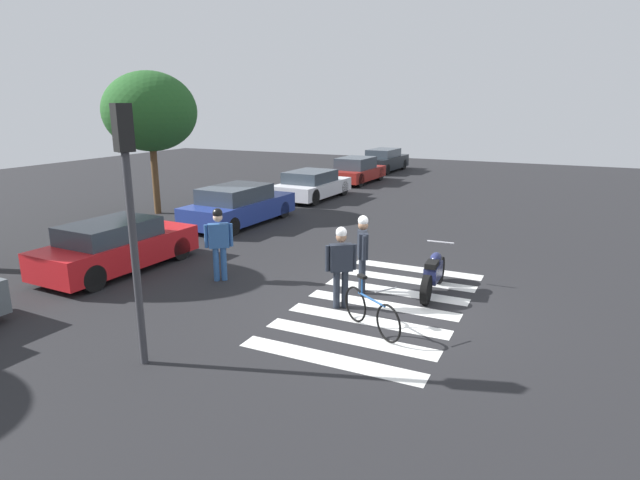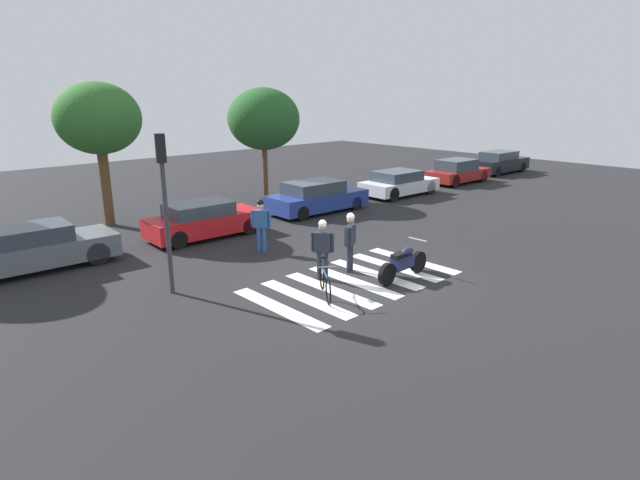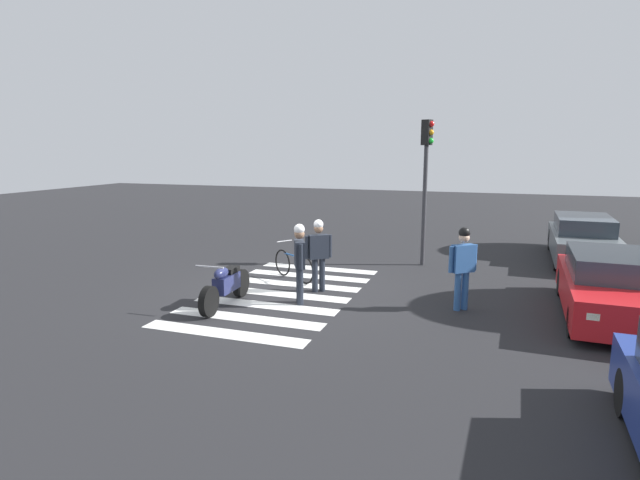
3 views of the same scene
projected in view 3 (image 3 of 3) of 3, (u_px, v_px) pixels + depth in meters
The scene contains 10 objects.
ground_plane at pixel (281, 294), 11.85m from camera, with size 60.00×60.00×0.00m, color #232326.
police_motorcycle at pixel (226, 285), 10.91m from camera, with size 2.13×0.62×1.04m.
leaning_bicycle at pixel (294, 265), 13.10m from camera, with size 1.03×1.47×1.01m.
officer_on_foot at pixel (318, 251), 11.90m from camera, with size 0.44×0.54×1.73m.
officer_by_motorcycle at pixel (300, 258), 10.95m from camera, with size 0.61×0.39×1.77m.
pedestrian_bystander at pixel (463, 263), 10.53m from camera, with size 0.46×0.54×1.77m.
crosswalk_stripes at pixel (281, 294), 11.85m from camera, with size 5.85×3.30×0.01m.
car_grey_coupe at pixel (583, 239), 15.22m from camera, with size 4.62×1.90×1.35m.
car_red_convertible at pixel (609, 287), 10.14m from camera, with size 4.21×1.84×1.30m.
traffic_light_pole at pixel (426, 169), 14.30m from camera, with size 0.31×0.36×4.15m.
Camera 3 is at (10.52, 4.57, 3.37)m, focal length 28.45 mm.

